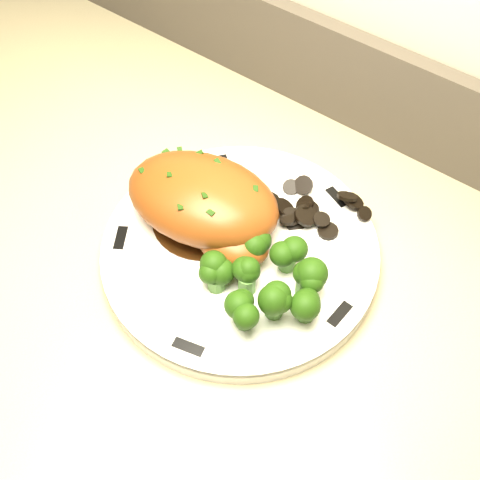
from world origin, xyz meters
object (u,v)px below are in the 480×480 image
Objects in this scene: chicken_breast at (206,204)px; broccoli_florets at (267,280)px; plate at (240,251)px; counter at (139,387)px.

chicken_breast is 1.65× the size of broccoli_florets.
plate is at bearing -15.02° from chicken_breast.
counter is 7.20× the size of plate.
chicken_breast is at bearing 161.93° from broccoli_florets.
chicken_breast is (0.11, 0.07, 0.48)m from counter.
chicken_breast is (-0.05, 0.00, 0.04)m from plate.
counter is at bearing -155.29° from plate.
broccoli_florets is (0.10, -0.03, -0.01)m from chicken_breast.
chicken_breast is at bearing 176.04° from plate.
chicken_breast is 0.10m from broccoli_florets.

